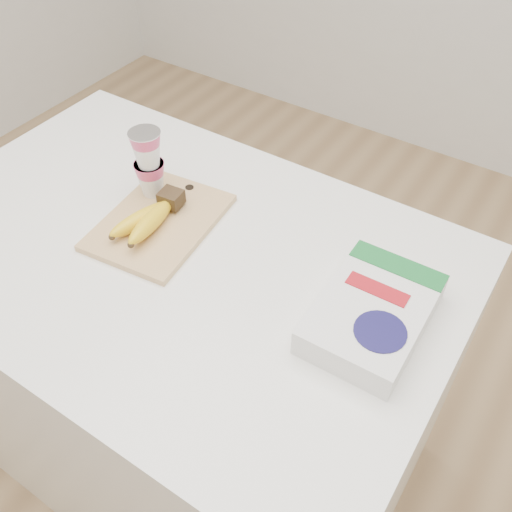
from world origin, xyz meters
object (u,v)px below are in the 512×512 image
(table, at_px, (190,369))
(cereal_box, at_px, (372,313))
(cutting_board, at_px, (160,222))
(yogurt_stack, at_px, (148,162))
(bananas, at_px, (150,217))

(table, xyz_separation_m, cereal_box, (0.44, 0.04, 0.48))
(cutting_board, xyz_separation_m, yogurt_stack, (-0.07, 0.06, 0.10))
(table, relative_size, yogurt_stack, 7.36)
(table, bearing_deg, cutting_board, 148.48)
(table, height_order, yogurt_stack, yogurt_stack)
(yogurt_stack, distance_m, cereal_box, 0.58)
(cutting_board, relative_size, bananas, 1.56)
(cutting_board, distance_m, cereal_box, 0.50)
(table, height_order, bananas, bananas)
(table, relative_size, cereal_box, 4.37)
(table, height_order, cutting_board, cutting_board)
(cutting_board, bearing_deg, cereal_box, -6.15)
(table, xyz_separation_m, yogurt_stack, (-0.14, 0.10, 0.55))
(table, xyz_separation_m, bananas, (-0.07, 0.02, 0.49))
(bananas, bearing_deg, cutting_board, 81.51)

